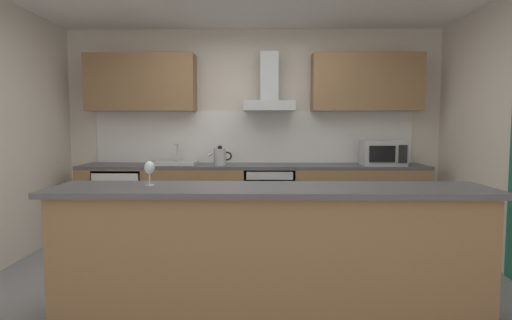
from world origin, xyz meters
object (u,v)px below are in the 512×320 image
Objects in this scene: refrigerator at (123,203)px; sink at (176,162)px; microwave at (383,153)px; wine_glass at (149,169)px; kettle at (220,156)px; range_hood at (269,92)px; oven at (269,201)px.

sink is at bearing 1.19° from refrigerator.
microwave is 3.12m from wine_glass.
wine_glass is (0.24, -2.17, 0.15)m from sink.
range_hood reaches higher than kettle.
kettle is at bearing -4.67° from sink.
wine_glass is (-0.90, -2.29, -0.71)m from range_hood.
microwave is 1.00× the size of sink.
kettle is 1.00m from range_hood.
refrigerator is at bearing -175.81° from range_hood.
refrigerator is 2.94× the size of kettle.
kettle is at bearing -164.71° from range_hood.
oven is 1.60× the size of sink.
range_hood reaches higher than sink.
microwave is 1.73× the size of kettle.
range_hood is 4.05× the size of wine_glass.
refrigerator is 0.83m from sink.
refrigerator is at bearing 112.65° from wine_glass.
microwave reaches higher than sink.
range_hood reaches higher than refrigerator.
wine_glass is at bearing -112.72° from oven.
sink is at bearing 175.33° from kettle.
range_hood is at bearing 15.29° from kettle.
refrigerator is 4.78× the size of wine_glass.
sink is 2.81× the size of wine_glass.
wine_glass reaches higher than refrigerator.
refrigerator is at bearing -178.81° from sink.
microwave is 0.69× the size of range_hood.
oven is at bearing -90.00° from range_hood.
microwave is 2.81× the size of wine_glass.
microwave is at bearing -6.54° from range_hood.
wine_glass is at bearing -67.35° from refrigerator.
sink is 1.73× the size of kettle.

